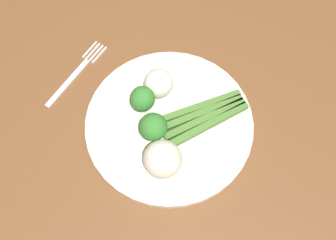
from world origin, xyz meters
name	(u,v)px	position (x,y,z in m)	size (l,w,h in m)	color
ground_plane	(166,213)	(0.00, 0.00, -0.01)	(6.00, 6.00, 0.02)	#B7A88E
dining_table	(164,152)	(0.00, 0.00, 0.63)	(1.15, 1.06, 0.73)	brown
plate	(168,123)	(0.00, 0.02, 0.74)	(0.30, 0.30, 0.01)	silver
asparagus_bundle	(203,116)	(0.04, 0.06, 0.75)	(0.12, 0.16, 0.01)	#47752D
broccoli_back_right	(142,99)	(-0.05, 0.02, 0.78)	(0.04, 0.04, 0.05)	#609E3D
broccoli_front_left	(153,127)	(-0.01, -0.02, 0.78)	(0.05, 0.05, 0.06)	#609E3D
cauliflower_outer_edge	(163,159)	(0.04, -0.05, 0.78)	(0.06, 0.06, 0.06)	silver
cauliflower_right	(159,83)	(-0.05, 0.06, 0.77)	(0.05, 0.05, 0.05)	white
fork	(76,73)	(-0.21, 0.01, 0.73)	(0.03, 0.17, 0.00)	silver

